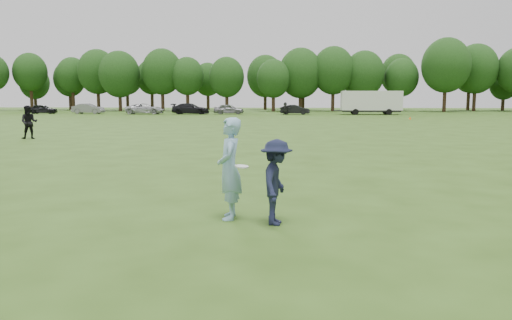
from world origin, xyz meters
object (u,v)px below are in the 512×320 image
at_px(car_a, 43,109).
at_px(player_far_a, 29,122).
at_px(thrower, 230,169).
at_px(defender, 276,182).
at_px(car_e, 229,109).
at_px(car_f, 295,110).
at_px(player_far_d, 285,108).
at_px(car_b, 88,109).
at_px(car_c, 145,109).
at_px(car_d, 191,109).
at_px(cargo_trailer, 371,101).
at_px(field_cone, 410,118).

bearing_deg(car_a, player_far_a, -160.29).
distance_m(thrower, defender, 1.04).
distance_m(player_far_a, car_e, 41.66).
xyz_separation_m(defender, car_f, (0.85, 58.93, -0.17)).
height_order(player_far_d, car_b, player_far_d).
bearing_deg(car_c, car_d, -90.32).
relative_size(thrower, car_e, 0.49).
xyz_separation_m(player_far_d, cargo_trailer, (11.60, 1.39, 0.93)).
distance_m(player_far_d, car_c, 19.54).
bearing_deg(thrower, car_c, -167.51).
bearing_deg(player_far_d, field_cone, -37.99).
xyz_separation_m(thrower, car_a, (-33.90, 58.87, -0.36)).
relative_size(player_far_a, car_d, 0.37).
xyz_separation_m(thrower, player_far_a, (-13.91, 18.08, -0.05)).
xyz_separation_m(defender, cargo_trailer, (11.12, 59.42, 0.95)).
bearing_deg(thrower, car_d, -173.35).
xyz_separation_m(player_far_a, player_far_d, (14.38, 39.57, -0.13)).
height_order(car_d, field_cone, car_d).
relative_size(car_b, cargo_trailer, 0.49).
bearing_deg(cargo_trailer, car_c, -179.26).
bearing_deg(car_c, player_far_d, -95.18).
height_order(defender, player_far_a, player_far_a).
xyz_separation_m(player_far_d, field_cone, (13.61, -12.52, -0.70)).
bearing_deg(thrower, player_far_a, -147.93).
xyz_separation_m(car_a, field_cone, (47.98, -13.74, -0.52)).
relative_size(thrower, defender, 1.24).
relative_size(car_d, car_f, 1.30).
distance_m(defender, car_d, 60.79).
bearing_deg(defender, field_cone, -8.94).
xyz_separation_m(car_b, car_f, (29.19, -0.64, -0.07)).
distance_m(player_far_a, player_far_d, 42.10).
height_order(thrower, car_d, thrower).
xyz_separation_m(car_e, field_cone, (21.45, -14.10, -0.56)).
bearing_deg(car_c, cargo_trailer, -91.55).
relative_size(thrower, car_f, 0.51).
height_order(player_far_d, car_d, player_far_d).
bearing_deg(field_cone, car_c, 157.81).
bearing_deg(car_c, car_f, -92.53).
relative_size(player_far_a, car_a, 0.49).
xyz_separation_m(thrower, cargo_trailer, (12.07, 59.04, 0.75)).
xyz_separation_m(car_f, field_cone, (12.28, -13.42, -0.51)).
bearing_deg(car_b, field_cone, -107.04).
distance_m(defender, car_c, 62.32).
bearing_deg(car_a, car_c, -97.28).
relative_size(car_d, cargo_trailer, 0.58).
distance_m(car_d, field_cone, 30.08).
distance_m(car_b, car_e, 20.02).
bearing_deg(car_b, car_c, -92.06).
bearing_deg(cargo_trailer, player_far_d, -173.18).
xyz_separation_m(car_a, car_e, (26.53, 0.36, 0.04)).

